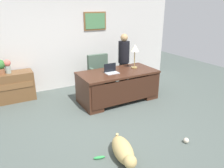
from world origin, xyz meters
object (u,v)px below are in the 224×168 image
(vase_with_flowers, at_px, (7,66))
(dog_toy_ball, at_px, (186,140))
(desk, at_px, (118,85))
(potted_plant, at_px, (0,66))
(armchair, at_px, (100,75))
(person_standing, at_px, (124,61))
(credenza, at_px, (0,89))
(desk_lamp, at_px, (135,49))
(dog_lying, at_px, (123,151))
(laptop, at_px, (111,71))
(dog_toy_bone, at_px, (99,158))

(vase_with_flowers, distance_m, dog_toy_ball, 4.40)
(desk, bearing_deg, dog_toy_ball, -86.67)
(potted_plant, height_order, dog_toy_ball, potted_plant)
(armchair, relative_size, person_standing, 0.65)
(credenza, bearing_deg, desk_lamp, -20.36)
(dog_lying, bearing_deg, laptop, 66.29)
(desk, xyz_separation_m, armchair, (-0.08, 0.86, 0.04))
(dog_lying, distance_m, laptop, 2.31)
(desk_lamp, height_order, dog_toy_ball, desk_lamp)
(dog_lying, height_order, dog_toy_bone, dog_lying)
(desk_lamp, bearing_deg, dog_toy_bone, -135.58)
(armchair, xyz_separation_m, person_standing, (0.71, -0.10, 0.34))
(person_standing, bearing_deg, armchair, 171.80)
(credenza, distance_m, dog_lying, 3.67)
(person_standing, distance_m, desk_lamp, 0.79)
(desk, xyz_separation_m, dog_lying, (-1.09, -2.01, -0.27))
(vase_with_flowers, bearing_deg, desk_lamp, -21.92)
(dog_toy_bone, bearing_deg, dog_lying, -29.56)
(credenza, distance_m, dog_toy_ball, 4.47)
(person_standing, height_order, dog_toy_bone, person_standing)
(vase_with_flowers, relative_size, dog_toy_ball, 3.54)
(vase_with_flowers, xyz_separation_m, dog_toy_ball, (2.53, -3.49, -0.89))
(desk, bearing_deg, credenza, 153.82)
(laptop, distance_m, dog_toy_ball, 2.36)
(desk_lamp, distance_m, dog_toy_bone, 3.03)
(desk_lamp, bearing_deg, potted_plant, 159.12)
(armchair, relative_size, dog_toy_ball, 10.52)
(laptop, height_order, vase_with_flowers, vase_with_flowers)
(credenza, relative_size, person_standing, 1.01)
(desk, relative_size, vase_with_flowers, 5.71)
(laptop, distance_m, dog_toy_bone, 2.35)
(armchair, distance_m, person_standing, 0.80)
(vase_with_flowers, distance_m, dog_toy_bone, 3.40)
(laptop, bearing_deg, desk_lamp, 7.79)
(armchair, bearing_deg, desk_lamp, -49.71)
(laptop, relative_size, dog_toy_ball, 3.30)
(potted_plant, bearing_deg, armchair, -10.05)
(laptop, bearing_deg, credenza, 152.19)
(credenza, height_order, vase_with_flowers, vase_with_flowers)
(person_standing, bearing_deg, credenza, 170.63)
(credenza, bearing_deg, laptop, -27.81)
(dog_toy_bone, bearing_deg, vase_with_flowers, 107.28)
(dog_lying, relative_size, potted_plant, 2.32)
(armchair, bearing_deg, potted_plant, 169.95)
(potted_plant, bearing_deg, credenza, -179.00)
(laptop, distance_m, desk_lamp, 0.87)
(credenza, relative_size, laptop, 4.99)
(dog_toy_ball, bearing_deg, desk_lamp, 79.57)
(credenza, distance_m, desk_lamp, 3.52)
(armchair, bearing_deg, dog_toy_ball, -86.06)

